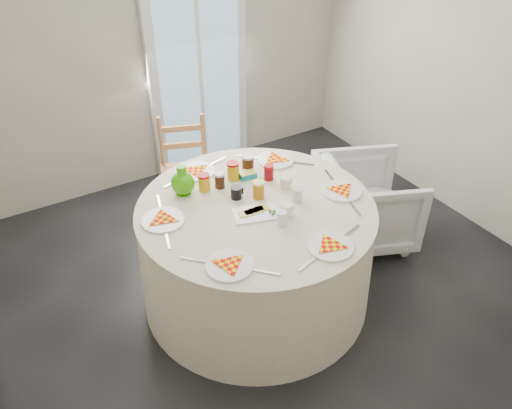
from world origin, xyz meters
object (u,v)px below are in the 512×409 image
table (256,254)px  green_pitcher (183,183)px  armchair (366,199)px  wooden_chair (186,173)px

table → green_pitcher: green_pitcher is taller
armchair → green_pitcher: green_pitcher is taller
table → armchair: (1.11, 0.11, 0.02)m
table → armchair: 1.12m
armchair → green_pitcher: bearing=102.2°
wooden_chair → armchair: 1.52m
table → green_pitcher: 0.72m
table → wooden_chair: size_ratio=1.76×
armchair → wooden_chair: bearing=71.3°
wooden_chair → green_pitcher: size_ratio=4.46×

